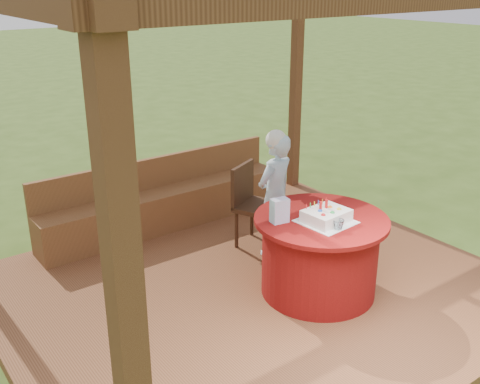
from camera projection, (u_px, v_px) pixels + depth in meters
name	position (u px, v px, depth m)	size (l,w,h in m)	color
ground	(256.00, 297.00, 5.37)	(60.00, 60.00, 0.00)	#37531B
deck	(256.00, 291.00, 5.35)	(4.50, 4.00, 0.12)	brown
pergola	(259.00, 38.00, 4.50)	(4.50, 4.00, 2.72)	brown
bench	(165.00, 205.00, 6.52)	(3.00, 0.42, 0.80)	brown
table	(319.00, 255.00, 5.11)	(1.20, 1.20, 0.75)	maroon
chair	(252.00, 201.00, 6.01)	(0.59, 0.59, 0.89)	#3B2112
elderly_woman	(275.00, 193.00, 5.74)	(0.53, 0.40, 1.34)	#96C2DF
birthday_cake	(326.00, 216.00, 4.87)	(0.45, 0.45, 0.19)	white
gift_bag	(280.00, 211.00, 4.85)	(0.15, 0.10, 0.22)	#D288BA
drinking_glass	(338.00, 225.00, 4.73)	(0.10, 0.10, 0.09)	white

